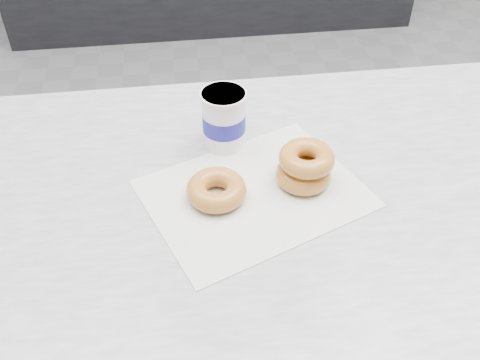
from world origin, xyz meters
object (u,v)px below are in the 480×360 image
at_px(donut_single, 216,190).
at_px(donut_stack, 305,166).
at_px(counter, 323,341).
at_px(coffee_cup, 224,119).

xyz_separation_m(donut_single, donut_stack, (0.15, 0.02, 0.02)).
height_order(counter, donut_single, donut_single).
bearing_deg(coffee_cup, counter, -63.00).
height_order(counter, coffee_cup, coffee_cup).
xyz_separation_m(counter, coffee_cup, (-0.19, 0.16, 0.50)).
height_order(donut_single, coffee_cup, coffee_cup).
distance_m(donut_single, coffee_cup, 0.15).
bearing_deg(counter, coffee_cup, 140.04).
xyz_separation_m(donut_stack, coffee_cup, (-0.12, 0.12, 0.02)).
relative_size(donut_single, donut_stack, 0.78).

